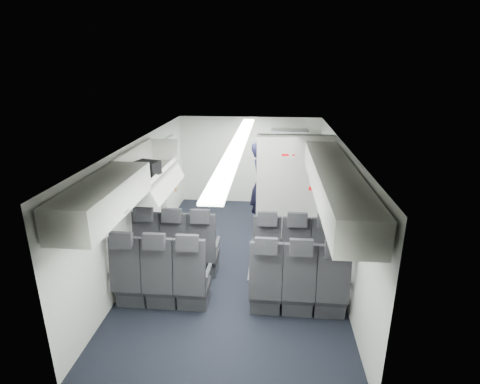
% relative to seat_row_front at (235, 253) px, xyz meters
% --- Properties ---
extents(cabin_shell, '(3.41, 6.01, 2.16)m').
position_rel_seat_row_front_xyz_m(cabin_shell, '(0.00, 0.53, 0.72)').
color(cabin_shell, black).
rests_on(cabin_shell, ground).
extents(seat_row_front, '(3.33, 0.56, 1.24)m').
position_rel_seat_row_front_xyz_m(seat_row_front, '(0.00, 0.00, 0.00)').
color(seat_row_front, '#252428').
rests_on(seat_row_front, cabin_shell).
extents(seat_row_mid, '(3.33, 0.56, 1.24)m').
position_rel_seat_row_front_xyz_m(seat_row_mid, '(0.00, -0.90, 0.00)').
color(seat_row_mid, '#252428').
rests_on(seat_row_mid, cabin_shell).
extents(overhead_bin_left_rear, '(0.53, 1.80, 0.40)m').
position_rel_seat_row_front_xyz_m(overhead_bin_left_rear, '(-1.40, -1.47, 1.46)').
color(overhead_bin_left_rear, white).
rests_on(overhead_bin_left_rear, cabin_shell).
extents(overhead_bin_left_front_open, '(0.64, 1.70, 0.72)m').
position_rel_seat_row_front_xyz_m(overhead_bin_left_front_open, '(-1.44, 0.28, 1.33)').
color(overhead_bin_left_front_open, '#9E9E93').
rests_on(overhead_bin_left_front_open, cabin_shell).
extents(overhead_bin_right_rear, '(0.53, 1.80, 0.40)m').
position_rel_seat_row_front_xyz_m(overhead_bin_right_rear, '(1.40, -1.47, 1.46)').
color(overhead_bin_right_rear, white).
rests_on(overhead_bin_right_rear, cabin_shell).
extents(overhead_bin_right_front, '(0.53, 1.70, 0.40)m').
position_rel_seat_row_front_xyz_m(overhead_bin_right_front, '(1.40, 0.28, 1.46)').
color(overhead_bin_right_front, white).
rests_on(overhead_bin_right_front, cabin_shell).
extents(bulkhead_partition, '(1.40, 0.15, 2.13)m').
position_rel_seat_row_front_xyz_m(bulkhead_partition, '(0.98, 1.33, 0.67)').
color(bulkhead_partition, silver).
rests_on(bulkhead_partition, cabin_shell).
extents(galley_unit, '(0.85, 0.52, 1.90)m').
position_rel_seat_row_front_xyz_m(galley_unit, '(0.95, 3.25, 0.55)').
color(galley_unit, '#939399').
rests_on(galley_unit, cabin_shell).
extents(boarding_door, '(0.12, 1.27, 1.86)m').
position_rel_seat_row_front_xyz_m(boarding_door, '(-1.64, 2.09, 0.55)').
color(boarding_door, silver).
rests_on(boarding_door, cabin_shell).
extents(flight_attendant, '(0.51, 0.71, 1.84)m').
position_rel_seat_row_front_xyz_m(flight_attendant, '(0.35, 2.11, 0.52)').
color(flight_attendant, black).
rests_on(flight_attendant, ground).
extents(carry_on_bag, '(0.41, 0.35, 0.21)m').
position_rel_seat_row_front_xyz_m(carry_on_bag, '(-1.37, 0.05, 1.41)').
color(carry_on_bag, black).
rests_on(carry_on_bag, overhead_bin_left_front_open).
extents(papers, '(0.18, 0.04, 0.12)m').
position_rel_seat_row_front_xyz_m(papers, '(0.54, 2.06, 0.69)').
color(papers, white).
rests_on(papers, flight_attendant).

